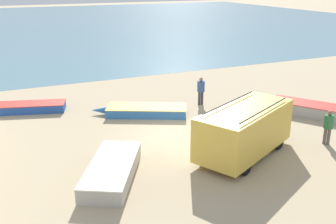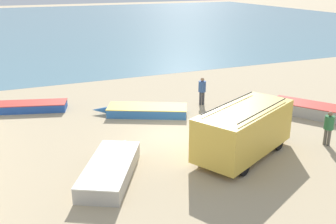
# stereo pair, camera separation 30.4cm
# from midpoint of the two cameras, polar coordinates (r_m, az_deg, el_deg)

# --- Properties ---
(ground_plane) EXTENTS (200.00, 200.00, 0.00)m
(ground_plane) POSITION_cam_midpoint_polar(r_m,az_deg,el_deg) (19.50, 0.54, -3.40)
(ground_plane) COLOR tan
(sea_water) EXTENTS (120.00, 80.00, 0.01)m
(sea_water) POSITION_cam_midpoint_polar(r_m,az_deg,el_deg) (69.18, -18.19, 12.00)
(sea_water) COLOR slate
(sea_water) RESTS_ON ground_plane
(parked_van) EXTENTS (5.56, 4.20, 2.30)m
(parked_van) POSITION_cam_midpoint_polar(r_m,az_deg,el_deg) (17.29, 10.64, -2.48)
(parked_van) COLOR gold
(parked_van) RESTS_ON ground_plane
(fishing_rowboat_0) EXTENTS (5.30, 3.42, 0.50)m
(fishing_rowboat_0) POSITION_cam_midpoint_polar(r_m,az_deg,el_deg) (22.32, -3.85, 0.21)
(fishing_rowboat_0) COLOR #2D66AD
(fishing_rowboat_0) RESTS_ON ground_plane
(fishing_rowboat_1) EXTENTS (3.50, 5.03, 0.64)m
(fishing_rowboat_1) POSITION_cam_midpoint_polar(r_m,az_deg,el_deg) (15.77, -8.55, -8.08)
(fishing_rowboat_1) COLOR #ADA89E
(fishing_rowboat_1) RESTS_ON ground_plane
(fishing_rowboat_2) EXTENTS (3.81, 5.09, 0.67)m
(fishing_rowboat_2) POSITION_cam_midpoint_polar(r_m,az_deg,el_deg) (23.66, 19.21, 0.47)
(fishing_rowboat_2) COLOR #ADA89E
(fishing_rowboat_2) RESTS_ON ground_plane
(fishing_rowboat_3) EXTENTS (4.85, 2.37, 0.49)m
(fishing_rowboat_3) POSITION_cam_midpoint_polar(r_m,az_deg,el_deg) (24.31, -20.01, 0.64)
(fishing_rowboat_3) COLOR #234CA3
(fishing_rowboat_3) RESTS_ON ground_plane
(fisherman_0) EXTENTS (0.45, 0.45, 1.70)m
(fisherman_0) POSITION_cam_midpoint_polar(r_m,az_deg,el_deg) (23.93, 4.44, 3.42)
(fisherman_0) COLOR #38383D
(fisherman_0) RESTS_ON ground_plane
(fisherman_1) EXTENTS (0.43, 0.43, 1.65)m
(fisherman_1) POSITION_cam_midpoint_polar(r_m,az_deg,el_deg) (19.55, 21.85, -1.67)
(fisherman_1) COLOR #5B564C
(fisherman_1) RESTS_ON ground_plane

